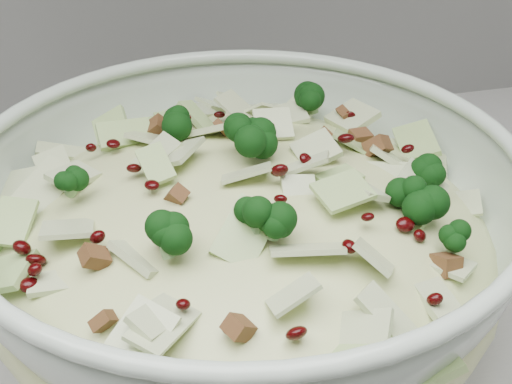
# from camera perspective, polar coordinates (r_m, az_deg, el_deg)

# --- Properties ---
(mixing_bowl) EXTENTS (0.51, 0.51, 0.16)m
(mixing_bowl) POSITION_cam_1_polar(r_m,az_deg,el_deg) (0.53, -0.99, -4.30)
(mixing_bowl) COLOR #B3C5B3
(mixing_bowl) RESTS_ON counter
(salad) EXTENTS (0.43, 0.43, 0.16)m
(salad) POSITION_cam_1_polar(r_m,az_deg,el_deg) (0.52, -1.01, -1.99)
(salad) COLOR beige
(salad) RESTS_ON mixing_bowl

